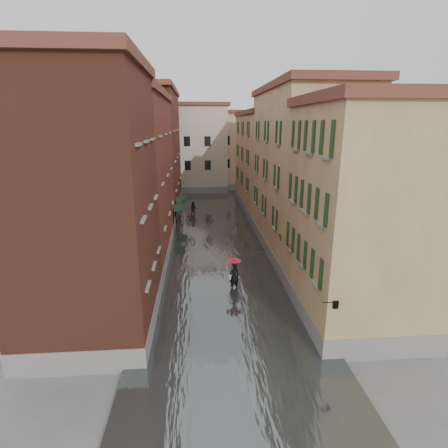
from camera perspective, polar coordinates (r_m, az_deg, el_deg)
name	(u,v)px	position (r m, az deg, el deg)	size (l,w,h in m)	color
ground	(225,302)	(22.07, 0.24, -12.59)	(120.00, 120.00, 0.00)	#5B5B5D
floodwater	(215,235)	(33.98, -1.50, -1.83)	(10.00, 60.00, 0.20)	#43494A
building_left_near	(88,209)	(18.58, -21.29, 2.24)	(6.00, 8.00, 13.00)	brown
building_left_mid	(129,180)	(29.13, -15.17, 7.01)	(6.00, 14.00, 12.50)	maroon
building_left_far	(152,154)	(43.77, -11.68, 11.14)	(6.00, 16.00, 14.00)	brown
building_right_near	(360,218)	(19.88, 21.30, 0.87)	(6.00, 8.00, 11.50)	olive
building_right_mid	(301,175)	(29.82, 12.50, 7.88)	(6.00, 14.00, 13.00)	tan
building_right_far	(266,163)	(44.38, 6.92, 9.80)	(6.00, 16.00, 11.50)	olive
building_end_cream	(188,149)	(57.44, -5.88, 12.02)	(12.00, 9.00, 13.00)	#B4A88F
building_end_pink	(242,151)	(59.93, 3.00, 11.78)	(10.00, 9.00, 12.00)	tan
awning_near	(179,208)	(35.20, -7.36, 2.69)	(1.09, 3.23, 2.80)	#16321B
awning_far	(181,199)	(39.00, -7.09, 4.02)	(1.09, 3.15, 2.80)	#16321B
wall_lantern	(335,304)	(16.40, 17.66, -12.34)	(0.71, 0.22, 0.35)	black
window_planters	(292,244)	(21.80, 11.01, -3.16)	(0.59, 5.44, 0.84)	brown
pedestrian_main	(234,272)	(22.99, 1.66, -7.90)	(0.96, 0.96, 2.06)	black
pedestrian_far	(194,209)	(41.28, -5.00, 2.47)	(0.83, 0.65, 1.71)	black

